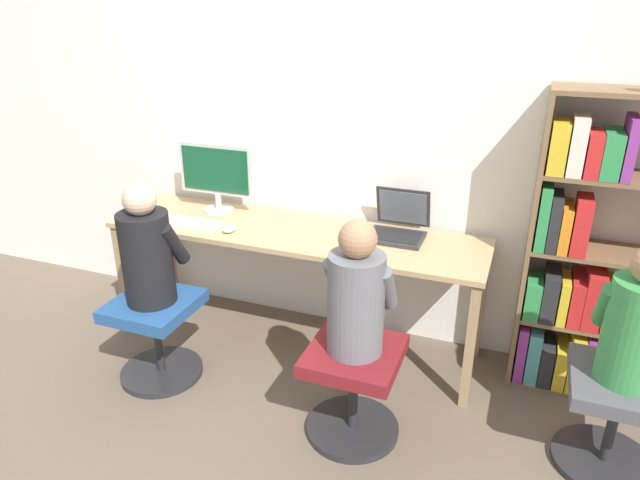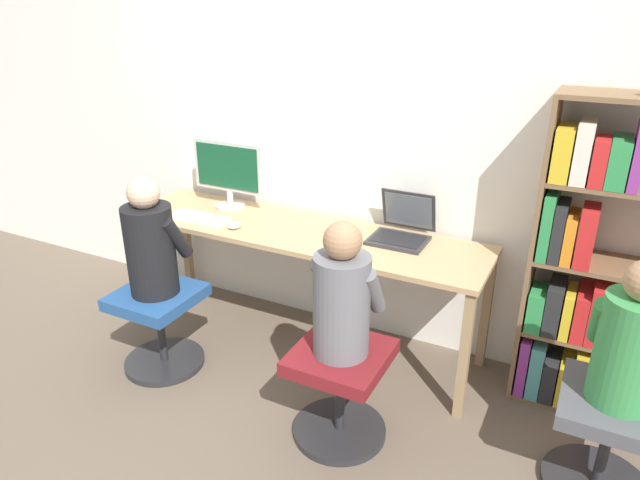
{
  "view_description": "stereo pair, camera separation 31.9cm",
  "coord_description": "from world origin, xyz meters",
  "views": [
    {
      "loc": [
        1.27,
        -2.6,
        2.07
      ],
      "look_at": [
        0.22,
        0.14,
        0.81
      ],
      "focal_mm": 32.0,
      "sensor_mm": 36.0,
      "label": 1
    },
    {
      "loc": [
        1.56,
        -2.47,
        2.07
      ],
      "look_at": [
        0.22,
        0.14,
        0.81
      ],
      "focal_mm": 32.0,
      "sensor_mm": 36.0,
      "label": 2
    }
  ],
  "objects": [
    {
      "name": "office_chair_side",
      "position": [
        1.79,
        -0.16,
        0.3
      ],
      "size": [
        0.48,
        0.48,
        0.5
      ],
      "color": "#262628",
      "rests_on": "ground_plane"
    },
    {
      "name": "person_near_shelf",
      "position": [
        1.79,
        -0.16,
        0.78
      ],
      "size": [
        0.33,
        0.3,
        0.65
      ],
      "color": "#388C47",
      "rests_on": "office_chair_side"
    },
    {
      "name": "office_chair_left",
      "position": [
        -0.61,
        -0.31,
        0.3
      ],
      "size": [
        0.48,
        0.48,
        0.5
      ],
      "color": "#262628",
      "rests_on": "ground_plane"
    },
    {
      "name": "desk",
      "position": [
        0.0,
        0.3,
        0.7
      ],
      "size": [
        2.29,
        0.6,
        0.78
      ],
      "color": "tan",
      "rests_on": "ground_plane"
    },
    {
      "name": "person_at_monitor",
      "position": [
        -0.61,
        -0.31,
        0.8
      ],
      "size": [
        0.34,
        0.32,
        0.69
      ],
      "color": "black",
      "rests_on": "office_chair_left"
    },
    {
      "name": "computer_mouse_by_keyboard",
      "position": [
        -0.35,
        0.14,
        0.79
      ],
      "size": [
        0.07,
        0.1,
        0.04
      ],
      "color": "silver",
      "rests_on": "desk"
    },
    {
      "name": "keyboard",
      "position": [
        -0.63,
        0.15,
        0.79
      ],
      "size": [
        0.39,
        0.16,
        0.03
      ],
      "color": "silver",
      "rests_on": "desk"
    },
    {
      "name": "bookshelf",
      "position": [
        1.62,
        0.43,
        0.74
      ],
      "size": [
        0.84,
        0.33,
        1.67
      ],
      "color": "brown",
      "rests_on": "ground_plane"
    },
    {
      "name": "office_chair_right",
      "position": [
        0.6,
        -0.37,
        0.3
      ],
      "size": [
        0.48,
        0.48,
        0.5
      ],
      "color": "#262628",
      "rests_on": "ground_plane"
    },
    {
      "name": "ground_plane",
      "position": [
        0.0,
        0.0,
        0.0
      ],
      "size": [
        14.0,
        14.0,
        0.0
      ],
      "primitive_type": "plane",
      "color": "brown"
    },
    {
      "name": "person_at_laptop",
      "position": [
        0.6,
        -0.37,
        0.79
      ],
      "size": [
        0.33,
        0.31,
        0.67
      ],
      "color": "slate",
      "rests_on": "office_chair_right"
    },
    {
      "name": "laptop",
      "position": [
        0.6,
        0.44,
        0.83
      ],
      "size": [
        0.32,
        0.33,
        0.26
      ],
      "color": "#2D2D30",
      "rests_on": "desk"
    },
    {
      "name": "wall_back",
      "position": [
        0.0,
        0.66,
        1.3
      ],
      "size": [
        10.0,
        0.05,
        2.6
      ],
      "color": "white",
      "rests_on": "ground_plane"
    },
    {
      "name": "desktop_monitor",
      "position": [
        -0.6,
        0.44,
        1.01
      ],
      "size": [
        0.52,
        0.2,
        0.44
      ],
      "color": "beige",
      "rests_on": "desk"
    }
  ]
}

